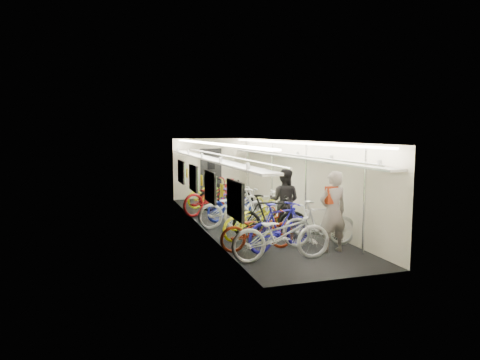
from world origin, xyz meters
TOP-DOWN VIEW (x-y plane):
  - train_car_shell at (-0.36, 0.71)m, footprint 10.00×10.00m
  - bicycle_0 at (-0.60, -3.65)m, footprint 2.16×0.84m
  - bicycle_1 at (-0.31, -2.91)m, footprint 1.90×1.11m
  - bicycle_2 at (-0.79, -2.76)m, footprint 1.79×0.68m
  - bicycle_3 at (-0.17, -1.90)m, footprint 1.93×1.19m
  - bicycle_4 at (-0.56, -1.64)m, footprint 1.93×1.29m
  - bicycle_5 at (-0.08, -0.80)m, footprint 1.95×1.01m
  - bicycle_6 at (-0.63, -0.30)m, footprint 2.15×0.95m
  - bicycle_7 at (-0.48, 0.57)m, footprint 1.72×1.05m
  - bicycle_8 at (-0.76, 1.68)m, footprint 2.33×1.52m
  - bicycle_9 at (-0.21, 1.98)m, footprint 1.93×1.26m
  - bicycle_10 at (-0.46, 2.98)m, footprint 1.95×1.03m
  - bicycle_11 at (0.69, -2.88)m, footprint 1.85×0.72m
  - passenger_near at (0.74, -3.37)m, footprint 0.68×0.46m
  - passenger_mid at (0.45, -1.36)m, footprint 1.04×1.00m
  - backpack at (0.68, -3.39)m, footprint 0.27×0.16m

SIDE VIEW (x-z plane):
  - bicycle_2 at x=-0.79m, z-range 0.00..0.93m
  - bicycle_4 at x=-0.56m, z-range 0.00..0.96m
  - bicycle_10 at x=-0.46m, z-range 0.00..0.98m
  - bicycle_7 at x=-0.48m, z-range 0.00..1.00m
  - bicycle_11 at x=0.69m, z-range 0.00..1.08m
  - bicycle_6 at x=-0.63m, z-range 0.00..1.10m
  - bicycle_1 at x=-0.31m, z-range 0.00..1.10m
  - bicycle_0 at x=-0.60m, z-range 0.00..1.12m
  - bicycle_3 at x=-0.17m, z-range 0.00..1.12m
  - bicycle_9 at x=-0.21m, z-range 0.00..1.13m
  - bicycle_5 at x=-0.08m, z-range 0.00..1.13m
  - bicycle_8 at x=-0.76m, z-range 0.00..1.16m
  - passenger_mid at x=0.45m, z-range 0.00..1.69m
  - passenger_near at x=0.74m, z-range 0.00..1.81m
  - backpack at x=0.68m, z-range 1.09..1.47m
  - train_car_shell at x=-0.36m, z-range -3.34..6.66m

